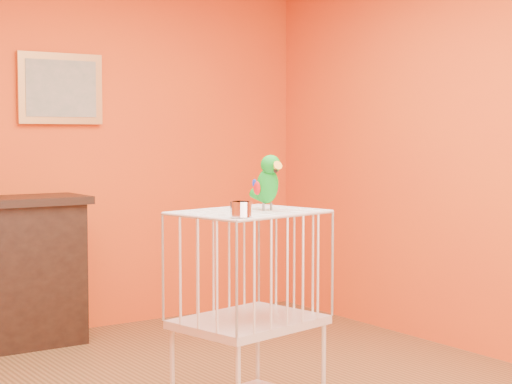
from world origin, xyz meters
TOP-DOWN VIEW (x-y plane):
  - room_shell at (0.00, 0.00)m, footprint 4.50×4.50m
  - framed_picture at (0.00, 2.22)m, footprint 0.62×0.04m
  - birdcage at (0.07, -0.07)m, footprint 0.77×0.64m
  - feed_cup at (-0.14, -0.31)m, footprint 0.10×0.10m
  - parrot at (0.19, -0.06)m, footprint 0.14×0.25m

SIDE VIEW (x-z plane):
  - birdcage at x=0.07m, z-range 0.02..1.07m
  - feed_cup at x=-0.14m, z-range 1.05..1.12m
  - parrot at x=0.19m, z-range 1.05..1.33m
  - room_shell at x=0.00m, z-range -0.67..3.83m
  - framed_picture at x=0.00m, z-range 1.50..2.00m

